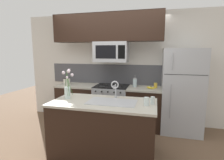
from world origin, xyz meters
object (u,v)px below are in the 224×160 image
(spare_glass, at_px, (153,100))
(stove_range, at_px, (112,105))
(storage_jar_medium, at_px, (68,81))
(banana_bunch, at_px, (151,88))
(drinking_glass, at_px, (147,101))
(refrigerator, at_px, (182,91))
(storage_jar_tall, at_px, (65,81))
(coffee_tin, at_px, (156,86))
(microwave, at_px, (111,52))
(sink_faucet, at_px, (115,87))
(french_press, at_px, (135,83))
(flower_vase, at_px, (68,89))

(spare_glass, bearing_deg, stove_range, 128.00)
(storage_jar_medium, bearing_deg, spare_glass, -30.26)
(banana_bunch, relative_size, drinking_glass, 1.55)
(refrigerator, xyz_separation_m, storage_jar_medium, (-2.59, -0.05, 0.12))
(storage_jar_tall, height_order, drinking_glass, storage_jar_tall)
(coffee_tin, bearing_deg, microwave, -175.85)
(sink_faucet, bearing_deg, refrigerator, 41.46)
(storage_jar_tall, height_order, sink_faucet, sink_faucet)
(stove_range, height_order, french_press, french_press)
(stove_range, distance_m, storage_jar_tall, 1.30)
(storage_jar_tall, distance_m, sink_faucet, 1.86)
(microwave, distance_m, drinking_glass, 1.69)
(banana_bunch, height_order, drinking_glass, drinking_glass)
(storage_jar_tall, xyz_separation_m, flower_vase, (0.75, -1.25, 0.09))
(refrigerator, height_order, flower_vase, refrigerator)
(french_press, bearing_deg, storage_jar_tall, -178.96)
(storage_jar_medium, xyz_separation_m, sink_faucet, (1.40, -1.00, 0.11))
(storage_jar_medium, xyz_separation_m, banana_bunch, (1.96, -0.03, -0.06))
(refrigerator, distance_m, banana_bunch, 0.64)
(drinking_glass, bearing_deg, banana_bunch, 88.91)
(spare_glass, bearing_deg, banana_bunch, 93.14)
(stove_range, distance_m, sink_faucet, 1.26)
(french_press, relative_size, spare_glass, 2.29)
(stove_range, xyz_separation_m, flower_vase, (-0.45, -1.22, 0.61))
(storage_jar_medium, bearing_deg, banana_bunch, -0.99)
(storage_jar_tall, height_order, french_press, french_press)
(banana_bunch, distance_m, flower_vase, 1.77)
(banana_bunch, relative_size, sink_faucet, 0.62)
(microwave, height_order, sink_faucet, microwave)
(drinking_glass, height_order, flower_vase, flower_vase)
(storage_jar_medium, xyz_separation_m, coffee_tin, (2.06, 0.08, -0.03))
(microwave, bearing_deg, coffee_tin, 4.15)
(drinking_glass, xyz_separation_m, flower_vase, (-1.31, 0.07, 0.10))
(coffee_tin, bearing_deg, banana_bunch, -131.23)
(sink_faucet, bearing_deg, french_press, 79.46)
(stove_range, height_order, microwave, microwave)
(microwave, bearing_deg, sink_faucet, -72.30)
(sink_faucet, bearing_deg, coffee_tin, 58.78)
(refrigerator, bearing_deg, drinking_glass, -116.60)
(banana_bunch, distance_m, spare_glass, 1.15)
(drinking_glass, bearing_deg, microwave, 124.05)
(refrigerator, height_order, spare_glass, refrigerator)
(stove_range, distance_m, microwave, 1.23)
(french_press, distance_m, coffee_tin, 0.46)
(french_press, bearing_deg, microwave, -171.24)
(microwave, relative_size, sink_faucet, 2.43)
(refrigerator, bearing_deg, french_press, 177.68)
(sink_faucet, height_order, flower_vase, flower_vase)
(stove_range, relative_size, banana_bunch, 4.92)
(banana_bunch, xyz_separation_m, spare_glass, (0.06, -1.15, 0.04))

